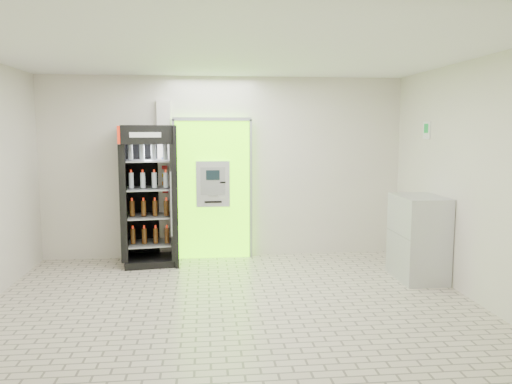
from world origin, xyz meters
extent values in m
plane|color=beige|center=(0.00, 0.00, 0.00)|extent=(6.00, 6.00, 0.00)
plane|color=silver|center=(0.00, 2.50, 1.50)|extent=(6.00, 0.00, 6.00)
plane|color=silver|center=(0.00, -2.50, 1.50)|extent=(6.00, 0.00, 6.00)
plane|color=silver|center=(3.00, 0.00, 1.50)|extent=(0.00, 5.00, 5.00)
plane|color=white|center=(0.00, 0.00, 3.00)|extent=(6.00, 6.00, 0.00)
cube|color=#64EB04|center=(-0.20, 2.43, 1.15)|extent=(1.20, 0.12, 2.30)
cube|color=gray|center=(-0.20, 2.36, 2.30)|extent=(1.28, 0.04, 0.06)
cube|color=gray|center=(-0.83, 2.36, 1.15)|extent=(0.04, 0.04, 2.30)
cube|color=gray|center=(0.43, 2.36, 1.15)|extent=(0.04, 0.04, 2.30)
cube|color=black|center=(-0.10, 2.38, 0.50)|extent=(0.62, 0.01, 0.67)
cube|color=black|center=(-0.54, 2.38, 1.98)|extent=(0.22, 0.01, 0.18)
cube|color=#B8BBC0|center=(-0.20, 2.32, 1.25)|extent=(0.55, 0.12, 0.75)
cube|color=black|center=(-0.20, 2.25, 1.40)|extent=(0.22, 0.01, 0.16)
cube|color=gray|center=(-0.20, 2.25, 1.12)|extent=(0.16, 0.01, 0.12)
cube|color=black|center=(-0.04, 2.25, 1.28)|extent=(0.09, 0.01, 0.02)
cube|color=black|center=(-0.20, 2.25, 0.96)|extent=(0.28, 0.01, 0.03)
cube|color=silver|center=(-0.98, 2.45, 1.30)|extent=(0.22, 0.10, 2.60)
cube|color=#193FB2|center=(-0.98, 2.40, 1.65)|extent=(0.09, 0.01, 0.06)
cube|color=red|center=(-0.98, 2.40, 1.52)|extent=(0.09, 0.01, 0.06)
cube|color=yellow|center=(-0.98, 2.40, 1.39)|extent=(0.09, 0.01, 0.06)
cube|color=orange|center=(-0.98, 2.40, 1.26)|extent=(0.09, 0.01, 0.06)
cube|color=red|center=(-0.98, 2.40, 1.13)|extent=(0.09, 0.01, 0.06)
cube|color=black|center=(-1.20, 2.12, 1.10)|extent=(0.91, 0.85, 2.20)
cube|color=black|center=(-1.20, 2.46, 1.10)|extent=(0.82, 0.16, 2.20)
cube|color=red|center=(-1.20, 1.75, 2.05)|extent=(0.80, 0.11, 0.26)
cube|color=white|center=(-1.20, 1.74, 2.05)|extent=(0.46, 0.06, 0.08)
cube|color=black|center=(-1.20, 2.12, 0.05)|extent=(0.91, 0.85, 0.11)
cylinder|color=gray|center=(-0.84, 1.72, 1.01)|extent=(0.03, 0.03, 0.99)
cube|color=gray|center=(-1.20, 2.12, 0.33)|extent=(0.77, 0.72, 0.02)
cube|color=gray|center=(-1.20, 2.12, 0.77)|extent=(0.77, 0.72, 0.02)
cube|color=gray|center=(-1.20, 2.12, 1.21)|extent=(0.77, 0.72, 0.02)
cube|color=gray|center=(-1.20, 2.12, 1.65)|extent=(0.77, 0.72, 0.02)
cube|color=#B8BBC0|center=(2.69, 0.88, 0.60)|extent=(0.61, 0.90, 1.20)
cube|color=gray|center=(2.39, 0.88, 0.66)|extent=(0.01, 0.88, 0.01)
cube|color=white|center=(2.99, 1.40, 2.12)|extent=(0.02, 0.22, 0.26)
cube|color=#0B7E2B|center=(2.98, 1.40, 2.15)|extent=(0.00, 0.14, 0.14)
camera|label=1|loc=(-0.32, -5.82, 2.12)|focal=35.00mm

